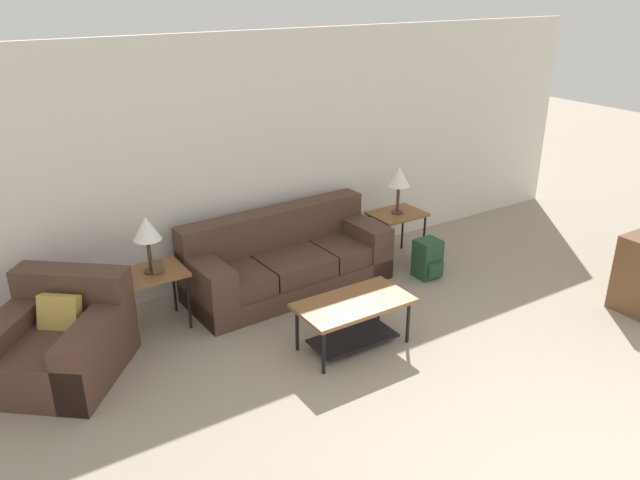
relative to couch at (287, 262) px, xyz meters
The scene contains 10 objects.
wall_back 1.14m from the couch, 84.94° to the left, with size 9.12×0.06×2.60m.
couch is the anchor object (origin of this frame).
armchair 2.38m from the couch, behind, with size 1.41×1.42×0.80m.
coffee_table 1.32m from the couch, 93.29° to the right, with size 1.03×0.55×0.45m.
side_table_left 1.46m from the couch, behind, with size 0.60×0.47×0.58m.
side_table_right 1.47m from the couch, ahead, with size 0.60×0.47×0.58m.
table_lamp_left 1.60m from the couch, behind, with size 0.25×0.25×0.54m.
table_lamp_right 1.61m from the couch, ahead, with size 0.25×0.25×0.54m.
backpack 1.57m from the couch, 22.50° to the right, with size 0.26×0.31×0.43m.
picture_frame 1.45m from the couch, behind, with size 0.10×0.04×0.13m.
Camera 1 is at (-2.98, -1.13, 3.07)m, focal length 35.00 mm.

